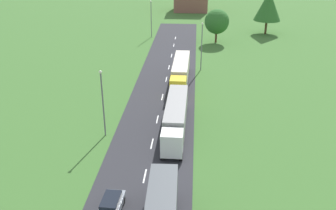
% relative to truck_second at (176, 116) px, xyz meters
% --- Properties ---
extents(road, '(10.00, 140.00, 0.06)m').
position_rel_truck_second_xyz_m(road, '(-2.64, -8.07, -2.10)').
color(road, '#2B2B30').
rests_on(road, ground).
extents(lane_marking_centre, '(0.16, 119.76, 0.01)m').
position_rel_truck_second_xyz_m(lane_marking_centre, '(-2.64, -12.83, -2.06)').
color(lane_marking_centre, white).
rests_on(lane_marking_centre, road).
extents(truck_second, '(2.61, 14.22, 3.59)m').
position_rel_truck_second_xyz_m(truck_second, '(0.00, 0.00, 0.00)').
color(truck_second, white).
rests_on(truck_second, road).
extents(truck_third, '(2.70, 14.69, 3.64)m').
position_rel_truck_second_xyz_m(truck_third, '(-0.12, 16.57, 0.02)').
color(truck_third, yellow).
rests_on(truck_third, road).
extents(car_second, '(1.98, 4.52, 1.54)m').
position_rel_truck_second_xyz_m(car_second, '(-4.91, -15.79, -1.27)').
color(car_second, '#8C939E').
rests_on(car_second, road).
extents(lamppost_second, '(0.36, 0.36, 8.57)m').
position_rel_truck_second_xyz_m(lamppost_second, '(-8.70, -1.69, 2.64)').
color(lamppost_second, slate).
rests_on(lamppost_second, ground).
extents(lamppost_third, '(0.36, 0.36, 8.80)m').
position_rel_truck_second_xyz_m(lamppost_third, '(3.33, 23.70, 2.75)').
color(lamppost_third, slate).
rests_on(lamppost_third, ground).
extents(lamppost_fourth, '(0.36, 0.36, 8.74)m').
position_rel_truck_second_xyz_m(lamppost_fourth, '(-8.52, 46.93, 2.72)').
color(lamppost_fourth, slate).
rests_on(lamppost_fourth, ground).
extents(tree_oak, '(6.60, 6.60, 10.61)m').
position_rel_truck_second_xyz_m(tree_oak, '(19.75, 52.64, 4.83)').
color(tree_oak, '#513823').
rests_on(tree_oak, ground).
extents(tree_pine, '(5.56, 5.56, 7.64)m').
position_rel_truck_second_xyz_m(tree_pine, '(6.90, 43.18, 2.71)').
color(tree_pine, '#513823').
rests_on(tree_pine, ground).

